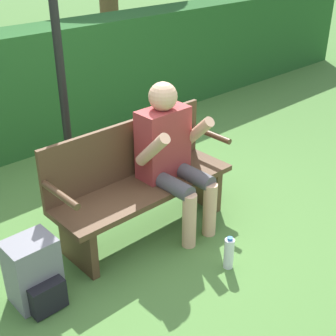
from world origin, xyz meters
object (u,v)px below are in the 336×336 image
park_bench (140,181)px  water_bottle (229,253)px  backpack (35,273)px  person_seated (171,151)px  signpost (61,69)px

park_bench → water_bottle: (0.14, -0.83, -0.32)m
park_bench → backpack: park_bench is taller
park_bench → person_seated: 0.34m
person_seated → signpost: bearing=118.3°
water_bottle → signpost: signpost is taller
park_bench → water_bottle: 0.90m
backpack → signpost: bearing=45.8°
person_seated → backpack: person_seated is taller
person_seated → water_bottle: (-0.09, -0.72, -0.54)m
signpost → park_bench: bearing=-73.8°
person_seated → park_bench: bearing=154.1°
person_seated → signpost: 1.08m
person_seated → water_bottle: 0.91m
person_seated → water_bottle: person_seated is taller
park_bench → signpost: bearing=106.2°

